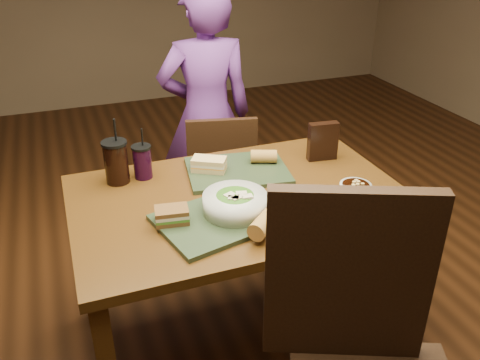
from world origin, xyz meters
name	(u,v)px	position (x,y,z in m)	size (l,w,h in m)	color
ground	(240,337)	(0.00, 0.00, 0.00)	(6.00, 6.00, 0.00)	#381C0B
dining_table	(240,215)	(0.00, 0.00, 0.66)	(1.30, 0.85, 0.75)	#492B0E
chair_near	(363,358)	(0.08, -0.77, 0.61)	(0.63, 0.64, 1.10)	black
chair_far	(218,178)	(0.13, 0.70, 0.46)	(0.43, 0.44, 0.83)	black
diner	(206,116)	(0.16, 0.96, 0.72)	(0.53, 0.35, 1.45)	#642E7E
tray_near	(219,219)	(-0.14, -0.15, 0.76)	(0.42, 0.32, 0.02)	#25321D
tray_far	(237,171)	(0.06, 0.19, 0.76)	(0.42, 0.32, 0.02)	#25321D
salad_bowl	(235,202)	(-0.07, -0.13, 0.81)	(0.24, 0.24, 0.08)	silver
soup_bowl	(355,190)	(0.42, -0.16, 0.78)	(0.16, 0.16, 0.06)	white
sandwich_near	(172,215)	(-0.30, -0.12, 0.80)	(0.13, 0.10, 0.06)	#593819
sandwich_far	(209,164)	(-0.06, 0.22, 0.80)	(0.16, 0.14, 0.06)	tan
baguette_near	(264,224)	(-0.02, -0.29, 0.80)	(0.06, 0.06, 0.13)	#AD7533
baguette_far	(264,156)	(0.19, 0.21, 0.80)	(0.06, 0.06, 0.11)	#AD7533
cup_cola	(116,162)	(-0.43, 0.29, 0.84)	(0.10, 0.10, 0.28)	black
cup_berry	(142,162)	(-0.32, 0.29, 0.82)	(0.08, 0.08, 0.22)	black
chip_bag	(323,141)	(0.46, 0.19, 0.84)	(0.13, 0.04, 0.17)	black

